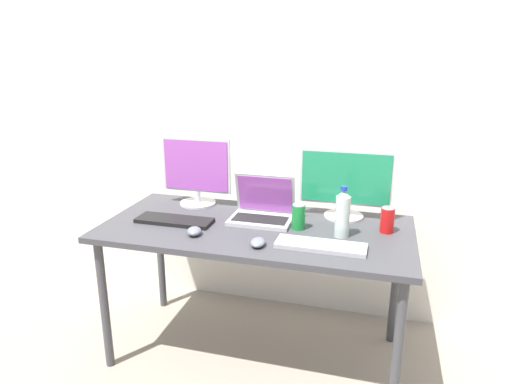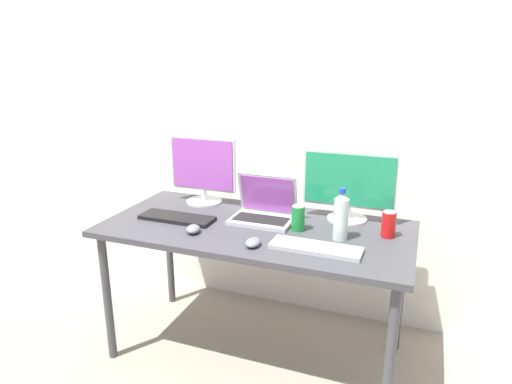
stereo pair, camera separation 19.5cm
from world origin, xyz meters
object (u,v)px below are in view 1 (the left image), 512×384
object	(u,v)px
keyboard_aux	(321,246)
mouse_by_laptop	(194,231)
laptop_silver	(263,210)
keyboard_main	(174,220)
work_desk	(256,238)
mouse_by_keyboard	(258,242)
soda_can_by_laptop	(299,217)
monitor_left	(197,171)
soda_can_near_keyboard	(387,220)
water_bottle	(343,214)
monitor_center	(345,183)

from	to	relation	value
keyboard_aux	mouse_by_laptop	bearing A→B (deg)	-177.90
laptop_silver	keyboard_main	distance (m)	0.46
work_desk	mouse_by_keyboard	world-z (taller)	mouse_by_keyboard
work_desk	soda_can_by_laptop	size ratio (longest dim) A/B	12.25
monitor_left	soda_can_near_keyboard	size ratio (longest dim) A/B	3.17
mouse_by_keyboard	soda_can_near_keyboard	size ratio (longest dim) A/B	0.80
mouse_by_laptop	water_bottle	bearing A→B (deg)	-3.46
mouse_by_laptop	keyboard_main	bearing A→B (deg)	123.58
monitor_center	laptop_silver	bearing A→B (deg)	-159.26
work_desk	keyboard_aux	world-z (taller)	keyboard_aux
monitor_left	keyboard_aux	world-z (taller)	monitor_left
monitor_left	mouse_by_laptop	world-z (taller)	monitor_left
mouse_by_keyboard	soda_can_near_keyboard	distance (m)	0.65
keyboard_aux	monitor_left	bearing A→B (deg)	151.81
keyboard_main	keyboard_aux	xyz separation A→B (m)	(0.77, -0.12, 0.00)
keyboard_main	soda_can_by_laptop	distance (m)	0.64
work_desk	soda_can_by_laptop	distance (m)	0.25
soda_can_by_laptop	mouse_by_laptop	bearing A→B (deg)	-155.11
work_desk	mouse_by_keyboard	distance (m)	0.26
monitor_left	laptop_silver	distance (m)	0.47
soda_can_near_keyboard	mouse_by_laptop	bearing A→B (deg)	-162.21
work_desk	monitor_left	world-z (taller)	monitor_left
keyboard_main	water_bottle	world-z (taller)	water_bottle
mouse_by_keyboard	soda_can_by_laptop	distance (m)	0.30
mouse_by_keyboard	monitor_center	bearing A→B (deg)	49.70
laptop_silver	soda_can_near_keyboard	world-z (taller)	laptop_silver
monitor_left	keyboard_main	world-z (taller)	monitor_left
keyboard_aux	water_bottle	bearing A→B (deg)	65.63
laptop_silver	water_bottle	xyz separation A→B (m)	(0.42, -0.12, 0.06)
monitor_center	laptop_silver	world-z (taller)	monitor_center
keyboard_aux	mouse_by_keyboard	bearing A→B (deg)	-167.77
monitor_left	soda_can_near_keyboard	xyz separation A→B (m)	(1.05, -0.16, -0.13)
monitor_center	soda_can_near_keyboard	distance (m)	0.30
monitor_center	mouse_by_keyboard	world-z (taller)	monitor_center
laptop_silver	mouse_by_laptop	distance (m)	0.39
monitor_left	work_desk	bearing A→B (deg)	-30.79
keyboard_main	soda_can_near_keyboard	xyz separation A→B (m)	(1.05, 0.15, 0.05)
mouse_by_laptop	water_bottle	distance (m)	0.71
mouse_by_laptop	water_bottle	size ratio (longest dim) A/B	0.37
laptop_silver	keyboard_aux	xyz separation A→B (m)	(0.34, -0.28, -0.05)
soda_can_near_keyboard	monitor_left	bearing A→B (deg)	171.58
water_bottle	soda_can_near_keyboard	distance (m)	0.24
mouse_by_laptop	soda_can_near_keyboard	distance (m)	0.93
monitor_center	mouse_by_laptop	world-z (taller)	monitor_center
laptop_silver	keyboard_aux	distance (m)	0.44
keyboard_main	mouse_by_keyboard	world-z (taller)	mouse_by_keyboard
monitor_center	keyboard_main	distance (m)	0.91
keyboard_aux	soda_can_near_keyboard	size ratio (longest dim) A/B	3.21
monitor_left	keyboard_aux	bearing A→B (deg)	-29.09
monitor_center	soda_can_by_laptop	size ratio (longest dim) A/B	3.79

